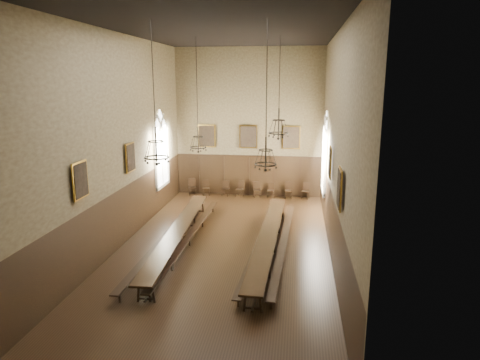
% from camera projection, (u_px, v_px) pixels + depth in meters
% --- Properties ---
extents(floor, '(9.00, 18.00, 0.02)m').
position_uv_depth(floor, '(224.00, 249.00, 18.36)').
color(floor, black).
rests_on(floor, ground).
extents(ceiling, '(9.00, 18.00, 0.02)m').
position_uv_depth(ceiling, '(222.00, 28.00, 16.31)').
color(ceiling, black).
rests_on(ceiling, ground).
extents(wall_back, '(9.00, 0.02, 9.00)m').
position_uv_depth(wall_back, '(249.00, 123.00, 26.03)').
color(wall_back, olive).
rests_on(wall_back, ground).
extents(wall_front, '(9.00, 0.02, 9.00)m').
position_uv_depth(wall_front, '(145.00, 210.00, 8.64)').
color(wall_front, olive).
rests_on(wall_front, ground).
extents(wall_left, '(0.02, 18.00, 9.00)m').
position_uv_depth(wall_left, '(117.00, 143.00, 17.93)').
color(wall_left, olive).
rests_on(wall_left, ground).
extents(wall_right, '(0.02, 18.00, 9.00)m').
position_uv_depth(wall_right, '(336.00, 147.00, 16.74)').
color(wall_right, olive).
rests_on(wall_right, ground).
extents(wainscot_panelling, '(9.00, 18.00, 2.50)m').
position_uv_depth(wainscot_panelling, '(224.00, 221.00, 18.08)').
color(wainscot_panelling, black).
rests_on(wainscot_panelling, floor).
extents(table_left, '(1.32, 10.71, 0.83)m').
position_uv_depth(table_left, '(179.00, 237.00, 18.51)').
color(table_left, black).
rests_on(table_left, floor).
extents(table_right, '(1.04, 10.71, 0.83)m').
position_uv_depth(table_right, '(268.00, 243.00, 17.88)').
color(table_right, black).
rests_on(table_right, floor).
extents(bench_left_outer, '(0.33, 10.44, 0.47)m').
position_uv_depth(bench_left_outer, '(164.00, 240.00, 18.49)').
color(bench_left_outer, black).
rests_on(bench_left_outer, floor).
extents(bench_left_inner, '(0.45, 10.71, 0.48)m').
position_uv_depth(bench_left_inner, '(189.00, 239.00, 18.64)').
color(bench_left_inner, black).
rests_on(bench_left_inner, floor).
extents(bench_right_inner, '(0.79, 9.66, 0.43)m').
position_uv_depth(bench_right_inner, '(259.00, 247.00, 17.85)').
color(bench_right_inner, black).
rests_on(bench_right_inner, floor).
extents(bench_right_outer, '(0.75, 10.57, 0.48)m').
position_uv_depth(bench_right_outer, '(283.00, 244.00, 18.11)').
color(bench_right_outer, black).
rests_on(bench_right_outer, floor).
extents(chair_0, '(0.58, 0.58, 1.03)m').
position_uv_depth(chair_0, '(193.00, 190.00, 26.92)').
color(chair_0, black).
rests_on(chair_0, floor).
extents(chair_1, '(0.52, 0.52, 0.96)m').
position_uv_depth(chair_1, '(206.00, 191.00, 26.86)').
color(chair_1, black).
rests_on(chair_1, floor).
extents(chair_2, '(0.46, 0.46, 0.94)m').
position_uv_depth(chair_2, '(226.00, 191.00, 26.74)').
color(chair_2, black).
rests_on(chair_2, floor).
extents(chair_3, '(0.56, 0.56, 0.99)m').
position_uv_depth(chair_3, '(240.00, 192.00, 26.54)').
color(chair_3, black).
rests_on(chair_3, floor).
extents(chair_4, '(0.51, 0.51, 0.96)m').
position_uv_depth(chair_4, '(257.00, 193.00, 26.40)').
color(chair_4, black).
rests_on(chair_4, floor).
extents(chair_5, '(0.44, 0.44, 0.93)m').
position_uv_depth(chair_5, '(270.00, 193.00, 26.34)').
color(chair_5, black).
rests_on(chair_5, floor).
extents(chair_6, '(0.46, 0.46, 1.01)m').
position_uv_depth(chair_6, '(288.00, 193.00, 26.16)').
color(chair_6, black).
rests_on(chair_6, floor).
extents(chair_7, '(0.52, 0.52, 0.98)m').
position_uv_depth(chair_7, '(305.00, 194.00, 26.06)').
color(chair_7, black).
rests_on(chair_7, floor).
extents(chandelier_back_left, '(0.80, 0.80, 5.21)m').
position_uv_depth(chandelier_back_left, '(198.00, 140.00, 20.33)').
color(chandelier_back_left, black).
rests_on(chandelier_back_left, ceiling).
extents(chandelier_back_right, '(0.92, 0.92, 4.49)m').
position_uv_depth(chandelier_back_right, '(279.00, 127.00, 19.70)').
color(chandelier_back_right, black).
rests_on(chandelier_back_right, ceiling).
extents(chandelier_front_left, '(0.86, 0.86, 4.69)m').
position_uv_depth(chandelier_front_left, '(156.00, 149.00, 14.65)').
color(chandelier_front_left, black).
rests_on(chandelier_front_left, ceiling).
extents(chandelier_front_right, '(0.76, 0.76, 4.90)m').
position_uv_depth(chandelier_front_right, '(266.00, 154.00, 14.61)').
color(chandelier_front_right, black).
rests_on(chandelier_front_right, ceiling).
extents(portrait_back_0, '(1.10, 0.12, 1.40)m').
position_uv_depth(portrait_back_0, '(207.00, 136.00, 26.43)').
color(portrait_back_0, '#A77A28').
rests_on(portrait_back_0, wall_back).
extents(portrait_back_1, '(1.10, 0.12, 1.40)m').
position_uv_depth(portrait_back_1, '(248.00, 137.00, 26.09)').
color(portrait_back_1, '#A77A28').
rests_on(portrait_back_1, wall_back).
extents(portrait_back_2, '(1.10, 0.12, 1.40)m').
position_uv_depth(portrait_back_2, '(291.00, 137.00, 25.74)').
color(portrait_back_2, '#A77A28').
rests_on(portrait_back_2, wall_back).
extents(portrait_left_0, '(0.12, 1.00, 1.30)m').
position_uv_depth(portrait_left_0, '(130.00, 157.00, 19.06)').
color(portrait_left_0, '#A77A28').
rests_on(portrait_left_0, wall_left).
extents(portrait_left_1, '(0.12, 1.00, 1.30)m').
position_uv_depth(portrait_left_1, '(80.00, 180.00, 14.72)').
color(portrait_left_1, '#A77A28').
rests_on(portrait_left_1, wall_left).
extents(portrait_right_0, '(0.12, 1.00, 1.30)m').
position_uv_depth(portrait_right_0, '(330.00, 162.00, 17.90)').
color(portrait_right_0, '#A77A28').
rests_on(portrait_right_0, wall_right).
extents(portrait_right_1, '(0.12, 1.00, 1.30)m').
position_uv_depth(portrait_right_1, '(340.00, 189.00, 13.56)').
color(portrait_right_1, '#A77A28').
rests_on(portrait_right_1, wall_right).
extents(window_right, '(0.20, 2.20, 4.60)m').
position_uv_depth(window_right, '(325.00, 152.00, 22.31)').
color(window_right, white).
rests_on(window_right, wall_right).
extents(window_left, '(0.20, 2.20, 4.60)m').
position_uv_depth(window_left, '(161.00, 149.00, 23.48)').
color(window_left, white).
rests_on(window_left, wall_left).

